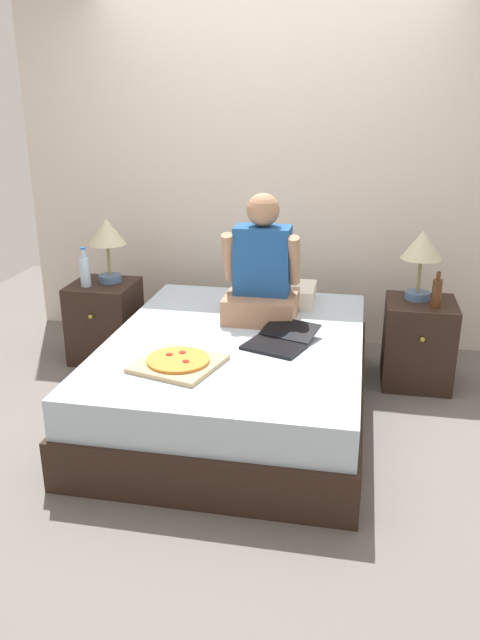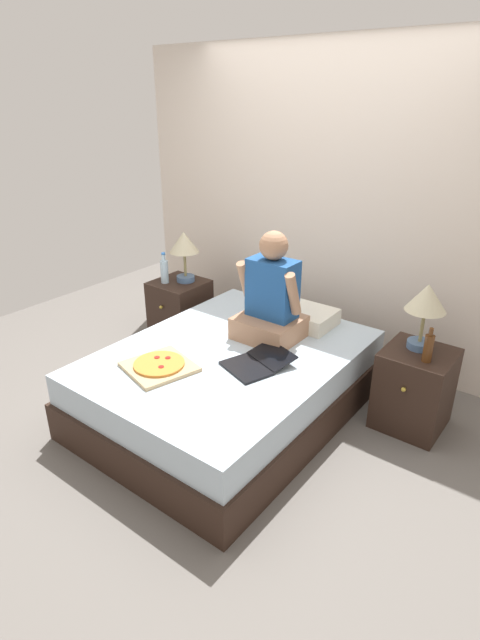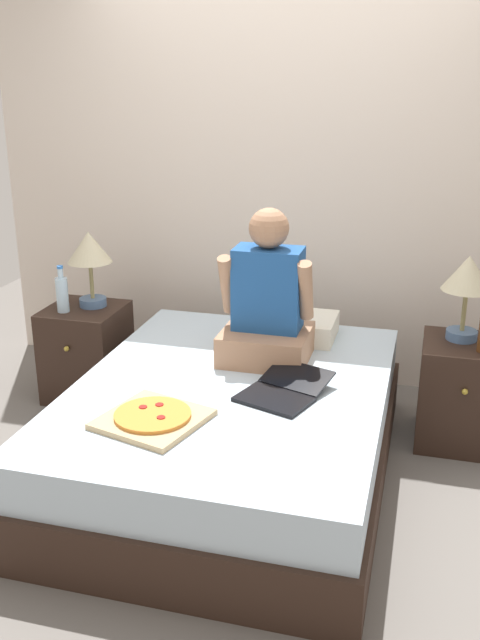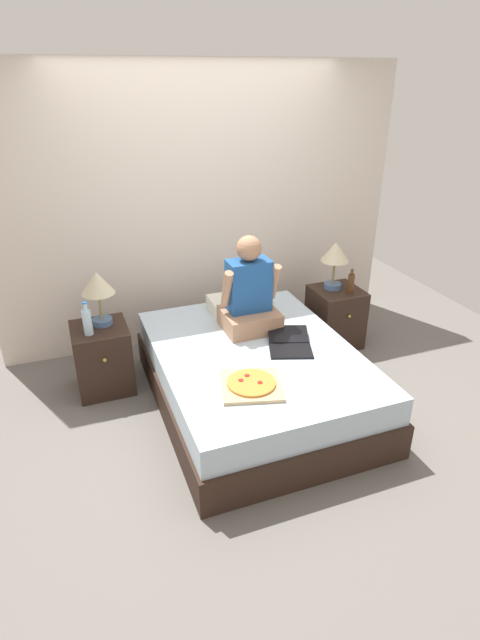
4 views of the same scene
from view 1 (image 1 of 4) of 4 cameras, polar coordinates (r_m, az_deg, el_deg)
The scene contains 13 objects.
ground_plane at distance 3.83m, azimuth -0.35°, elevation -8.35°, with size 5.82×5.82×0.00m, color #66605B.
wall_back at distance 4.73m, azimuth 2.92°, elevation 13.05°, with size 3.82×0.12×2.50m, color beige.
bed at distance 3.72m, azimuth -0.36°, elevation -5.11°, with size 1.49×1.97×0.49m.
nightstand_left at distance 4.58m, azimuth -12.22°, elevation -0.08°, with size 0.44×0.47×0.57m.
lamp_on_left_nightstand at distance 4.44m, azimuth -12.06°, elevation 7.50°, with size 0.26×0.26×0.45m.
water_bottle at distance 4.42m, azimuth -13.99°, elevation 4.40°, with size 0.07×0.07×0.28m.
nightstand_right at distance 4.25m, azimuth 15.95°, elevation -2.00°, with size 0.44×0.47×0.57m.
lamp_on_right_nightstand at distance 4.12m, azimuth 16.29°, elevation 6.17°, with size 0.26×0.26×0.45m.
beer_bottle at distance 4.04m, azimuth 17.54°, elevation 2.40°, with size 0.06×0.06×0.23m.
pillow at distance 4.24m, azimuth 3.33°, elevation 2.48°, with size 0.52×0.34×0.12m, color silver.
person_seated at distance 3.86m, azimuth 2.01°, elevation 4.24°, with size 0.47×0.40×0.78m.
laptop at distance 3.52m, azimuth 3.59°, elevation -1.94°, with size 0.44×0.50×0.07m.
pizza_box at distance 3.26m, azimuth -5.67°, elevation -3.89°, with size 0.49×0.49×0.05m.
Camera 1 is at (0.67, -3.31, 1.82)m, focal length 35.00 mm.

